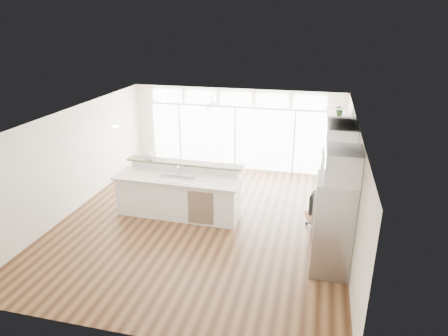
# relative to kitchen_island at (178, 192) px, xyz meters

# --- Properties ---
(floor) EXTENTS (7.00, 8.00, 0.02)m
(floor) POSITION_rel_kitchen_island_xyz_m (0.69, -0.18, -0.66)
(floor) COLOR #422614
(floor) RESTS_ON ground
(ceiling) EXTENTS (7.00, 8.00, 0.02)m
(ceiling) POSITION_rel_kitchen_island_xyz_m (0.69, -0.18, 2.05)
(ceiling) COLOR white
(ceiling) RESTS_ON wall_back
(wall_back) EXTENTS (7.00, 0.04, 2.70)m
(wall_back) POSITION_rel_kitchen_island_xyz_m (0.69, 3.82, 0.70)
(wall_back) COLOR #EDE4CE
(wall_back) RESTS_ON floor
(wall_front) EXTENTS (7.00, 0.04, 2.70)m
(wall_front) POSITION_rel_kitchen_island_xyz_m (0.69, -4.18, 0.70)
(wall_front) COLOR #EDE4CE
(wall_front) RESTS_ON floor
(wall_left) EXTENTS (0.04, 8.00, 2.70)m
(wall_left) POSITION_rel_kitchen_island_xyz_m (-2.81, -0.18, 0.70)
(wall_left) COLOR #EDE4CE
(wall_left) RESTS_ON floor
(wall_right) EXTENTS (0.04, 8.00, 2.70)m
(wall_right) POSITION_rel_kitchen_island_xyz_m (4.19, -0.18, 0.70)
(wall_right) COLOR #EDE4CE
(wall_right) RESTS_ON floor
(glass_wall) EXTENTS (5.80, 0.06, 2.08)m
(glass_wall) POSITION_rel_kitchen_island_xyz_m (0.69, 3.76, 0.40)
(glass_wall) COLOR white
(glass_wall) RESTS_ON wall_back
(transom_row) EXTENTS (5.90, 0.06, 0.40)m
(transom_row) POSITION_rel_kitchen_island_xyz_m (0.69, 3.76, 1.73)
(transom_row) COLOR white
(transom_row) RESTS_ON wall_back
(desk_window) EXTENTS (0.04, 0.85, 0.85)m
(desk_window) POSITION_rel_kitchen_island_xyz_m (4.15, 0.12, 0.90)
(desk_window) COLOR white
(desk_window) RESTS_ON wall_right
(ceiling_fan) EXTENTS (1.16, 1.16, 0.32)m
(ceiling_fan) POSITION_rel_kitchen_island_xyz_m (0.19, 2.62, 1.83)
(ceiling_fan) COLOR silver
(ceiling_fan) RESTS_ON ceiling
(recessed_lights) EXTENTS (3.40, 3.00, 0.02)m
(recessed_lights) POSITION_rel_kitchen_island_xyz_m (0.69, 0.02, 2.03)
(recessed_lights) COLOR white
(recessed_lights) RESTS_ON ceiling
(oven_cabinet) EXTENTS (0.64, 1.20, 2.50)m
(oven_cabinet) POSITION_rel_kitchen_island_xyz_m (3.86, 1.62, 0.60)
(oven_cabinet) COLOR white
(oven_cabinet) RESTS_ON floor
(desk_nook) EXTENTS (0.72, 1.30, 0.76)m
(desk_nook) POSITION_rel_kitchen_island_xyz_m (3.82, 0.12, -0.27)
(desk_nook) COLOR white
(desk_nook) RESTS_ON floor
(upper_cabinets) EXTENTS (0.64, 1.30, 0.64)m
(upper_cabinets) POSITION_rel_kitchen_island_xyz_m (3.86, 0.12, 1.70)
(upper_cabinets) COLOR white
(upper_cabinets) RESTS_ON wall_right
(refrigerator) EXTENTS (0.76, 0.90, 2.00)m
(refrigerator) POSITION_rel_kitchen_island_xyz_m (3.80, -1.53, 0.35)
(refrigerator) COLOR #A3A3A8
(refrigerator) RESTS_ON floor
(fridge_cabinet) EXTENTS (0.64, 0.90, 0.60)m
(fridge_cabinet) POSITION_rel_kitchen_island_xyz_m (3.86, -1.53, 1.65)
(fridge_cabinet) COLOR white
(fridge_cabinet) RESTS_ON wall_right
(framed_photos) EXTENTS (0.06, 0.22, 0.80)m
(framed_photos) POSITION_rel_kitchen_island_xyz_m (4.15, 0.74, 0.75)
(framed_photos) COLOR black
(framed_photos) RESTS_ON wall_right
(kitchen_island) EXTENTS (3.29, 1.29, 1.30)m
(kitchen_island) POSITION_rel_kitchen_island_xyz_m (0.00, 0.00, 0.00)
(kitchen_island) COLOR white
(kitchen_island) RESTS_ON floor
(rug) EXTENTS (0.95, 0.78, 0.01)m
(rug) POSITION_rel_kitchen_island_xyz_m (3.64, 0.78, -0.64)
(rug) COLOR #371F11
(rug) RESTS_ON floor
(office_chair) EXTENTS (0.54, 0.52, 0.89)m
(office_chair) POSITION_rel_kitchen_island_xyz_m (3.57, 0.16, -0.21)
(office_chair) COLOR black
(office_chair) RESTS_ON floor
(fishbowl) EXTENTS (0.27, 0.27, 0.24)m
(fishbowl) POSITION_rel_kitchen_island_xyz_m (-0.94, 0.42, 0.77)
(fishbowl) COLOR silver
(fishbowl) RESTS_ON kitchen_island
(monitor) EXTENTS (0.15, 0.45, 0.37)m
(monitor) POSITION_rel_kitchen_island_xyz_m (3.74, 0.12, 0.30)
(monitor) COLOR black
(monitor) RESTS_ON desk_nook
(keyboard) EXTENTS (0.16, 0.32, 0.02)m
(keyboard) POSITION_rel_kitchen_island_xyz_m (3.57, 0.12, 0.12)
(keyboard) COLOR white
(keyboard) RESTS_ON desk_nook
(potted_plant) EXTENTS (0.28, 0.30, 0.23)m
(potted_plant) POSITION_rel_kitchen_island_xyz_m (3.86, 1.62, 1.97)
(potted_plant) COLOR #365C27
(potted_plant) RESTS_ON oven_cabinet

